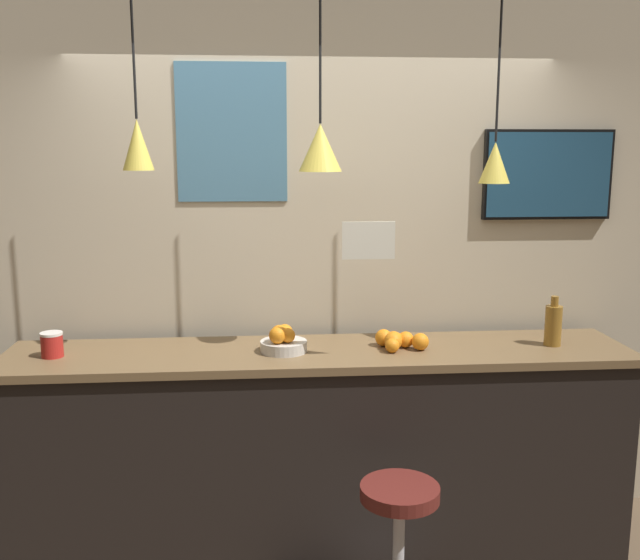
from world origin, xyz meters
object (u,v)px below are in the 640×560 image
bar_stool (399,543)px  spread_jar (52,345)px  juice_bottle (553,325)px  mounted_tv (548,175)px  fruit_bowl (283,340)px

bar_stool → spread_jar: 1.83m
juice_bottle → mounted_tv: size_ratio=0.36×
bar_stool → spread_jar: (-1.56, 0.62, 0.73)m
bar_stool → juice_bottle: bearing=34.9°
fruit_bowl → juice_bottle: juice_bottle is taller
fruit_bowl → spread_jar: (-1.09, 0.01, 0.00)m
bar_stool → mounted_tv: bearing=45.6°
spread_jar → bar_stool: bearing=-21.7°
bar_stool → mounted_tv: (0.97, 0.99, 1.51)m
fruit_bowl → mounted_tv: mounted_tv is taller
spread_jar → mounted_tv: mounted_tv is taller
mounted_tv → juice_bottle: bearing=-102.0°
bar_stool → juice_bottle: size_ratio=2.57×
fruit_bowl → mounted_tv: size_ratio=0.33×
bar_stool → fruit_bowl: 1.06m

